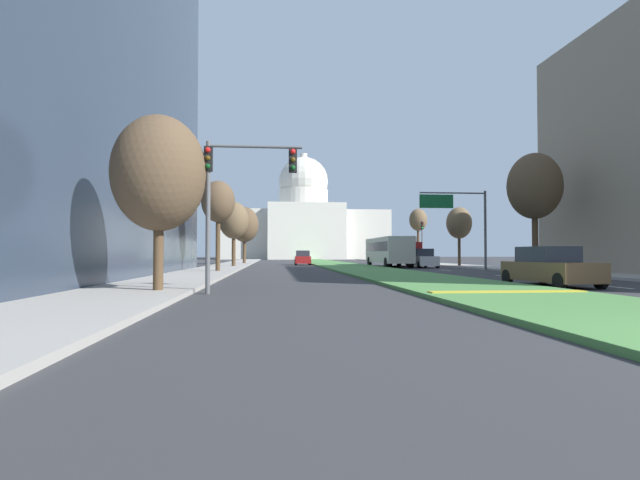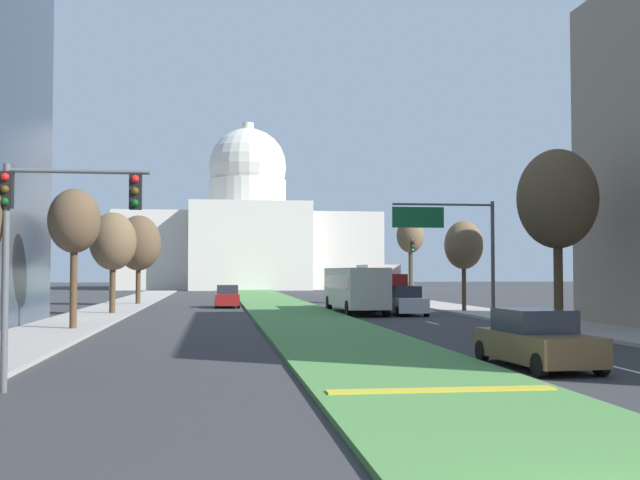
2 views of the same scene
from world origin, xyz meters
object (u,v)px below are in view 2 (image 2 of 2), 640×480
traffic_light_far_right (412,264)px  city_bus (355,286)px  sedan_midblock (405,302)px  traffic_light_near_left (44,225)px  street_tree_left_mid (74,222)px  street_tree_left_distant (139,243)px  street_tree_right_distant (410,237)px  street_tree_right_mid (557,200)px  sedan_lead_stopped (536,340)px  overhead_guide_sign (455,235)px  sedan_distant (228,297)px  box_truck_delivery (380,286)px  capitol_building (248,236)px  street_tree_right_far (464,246)px  street_tree_left_far (113,242)px

traffic_light_far_right → city_bus: bearing=-131.0°
sedan_midblock → traffic_light_near_left: bearing=-118.2°
street_tree_left_mid → traffic_light_far_right: bearing=43.6°
street_tree_left_distant → street_tree_right_distant: bearing=-1.2°
street_tree_right_mid → street_tree_right_distant: 29.03m
sedan_lead_stopped → city_bus: city_bus is taller
sedan_lead_stopped → traffic_light_near_left: bearing=-168.2°
overhead_guide_sign → street_tree_right_mid: size_ratio=0.77×
street_tree_right_mid → street_tree_left_distant: bearing=126.6°
traffic_light_far_right → overhead_guide_sign: 16.70m
city_bus → traffic_light_far_right: bearing=49.0°
sedan_distant → traffic_light_far_right: bearing=-10.8°
street_tree_right_distant → sedan_lead_stopped: bearing=-99.5°
street_tree_right_distant → sedan_lead_stopped: street_tree_right_distant is taller
box_truck_delivery → city_bus: 4.19m
street_tree_left_mid → sedan_midblock: street_tree_left_mid is taller
box_truck_delivery → sedan_lead_stopped: bearing=-94.3°
traffic_light_near_left → traffic_light_far_right: same height
street_tree_left_mid → sedan_lead_stopped: street_tree_left_mid is taller
sedan_distant → city_bus: size_ratio=0.41×
sedan_lead_stopped → sedan_distant: 39.01m
street_tree_left_distant → sedan_distant: 9.37m
capitol_building → traffic_light_near_left: size_ratio=7.66×
street_tree_left_distant → box_truck_delivery: bearing=-29.6°
box_truck_delivery → sedan_midblock: bearing=-87.7°
street_tree_right_far → capitol_building: bearing=98.8°
overhead_guide_sign → sedan_distant: overhead_guide_sign is taller
street_tree_left_distant → box_truck_delivery: size_ratio=1.13×
street_tree_left_far → city_bus: (15.43, 0.46, -2.80)m
overhead_guide_sign → sedan_lead_stopped: (-3.60, -19.01, -3.87)m
street_tree_left_far → street_tree_left_distant: (0.21, 13.91, 0.41)m
traffic_light_far_right → street_tree_left_far: bearing=-162.0°
street_tree_right_mid → city_bus: street_tree_right_mid is taller
capitol_building → street_tree_right_far: bearing=-81.2°
traffic_light_near_left → street_tree_left_mid: (-2.54, 18.26, 1.18)m
city_bus → street_tree_left_mid: bearing=-138.5°
traffic_light_far_right → street_tree_right_distant: (1.53, 6.64, 2.29)m
traffic_light_near_left → street_tree_left_far: (-2.50, 31.46, 0.77)m
capitol_building → city_bus: size_ratio=3.62×
sedan_lead_stopped → street_tree_left_far: bearing=118.2°
traffic_light_near_left → overhead_guide_sign: (16.53, 21.72, 0.86)m
street_tree_right_mid → city_bus: (-6.71, 16.04, -4.30)m
street_tree_left_far → box_truck_delivery: 18.51m
street_tree_left_distant → street_tree_right_distant: size_ratio=1.01×
traffic_light_far_right → street_tree_right_far: bearing=-75.9°
capitol_building → street_tree_right_mid: bearing=-83.0°
street_tree_right_mid → street_tree_right_far: (0.52, 15.49, -1.63)m
capitol_building → street_tree_right_mid: (10.84, -88.56, -2.26)m
street_tree_right_far → street_tree_right_distant: size_ratio=0.85×
sedan_distant → street_tree_right_far: bearing=-31.7°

